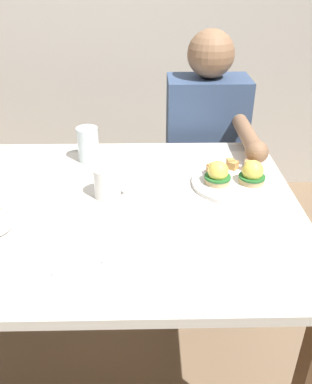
% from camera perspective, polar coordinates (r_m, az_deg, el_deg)
% --- Properties ---
extents(ground_plane, '(6.00, 6.00, 0.00)m').
position_cam_1_polar(ground_plane, '(1.74, -6.04, -22.82)').
color(ground_plane, '#7F664C').
extents(dining_table, '(1.20, 0.90, 0.74)m').
position_cam_1_polar(dining_table, '(1.29, -7.54, -5.68)').
color(dining_table, white).
rests_on(dining_table, ground_plane).
extents(eggs_benedict_plate, '(0.27, 0.27, 0.09)m').
position_cam_1_polar(eggs_benedict_plate, '(1.34, 10.88, 1.98)').
color(eggs_benedict_plate, white).
rests_on(eggs_benedict_plate, dining_table).
extents(coffee_mug, '(0.11, 0.08, 0.09)m').
position_cam_1_polar(coffee_mug, '(1.25, -6.77, 1.45)').
color(coffee_mug, white).
rests_on(coffee_mug, dining_table).
extents(fork, '(0.15, 0.08, 0.00)m').
position_cam_1_polar(fork, '(1.01, -9.44, -9.89)').
color(fork, silver).
rests_on(fork, dining_table).
extents(water_glass_far, '(0.08, 0.08, 0.12)m').
position_cam_1_polar(water_glass_far, '(1.48, -9.44, 6.25)').
color(water_glass_far, silver).
rests_on(water_glass_far, dining_table).
extents(diner_person, '(0.34, 0.54, 1.14)m').
position_cam_1_polar(diner_person, '(1.82, 7.07, 6.13)').
color(diner_person, '#33333D').
rests_on(diner_person, ground_plane).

